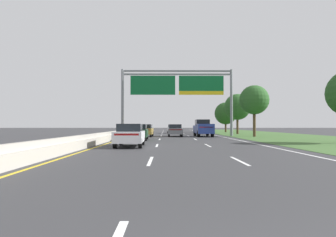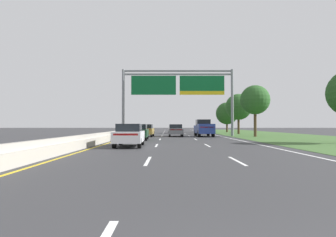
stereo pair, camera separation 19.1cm
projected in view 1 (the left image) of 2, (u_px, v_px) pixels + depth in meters
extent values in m
plane|color=#333335|center=(175.00, 137.00, 36.47)|extent=(220.00, 220.00, 0.00)
cube|color=white|center=(150.00, 161.00, 11.96)|extent=(0.14, 3.00, 0.01)
cube|color=white|center=(157.00, 145.00, 20.96)|extent=(0.14, 3.00, 0.01)
cube|color=white|center=(160.00, 139.00, 29.96)|extent=(0.14, 3.00, 0.01)
cube|color=white|center=(161.00, 136.00, 38.95)|extent=(0.14, 3.00, 0.01)
cube|color=white|center=(162.00, 134.00, 47.95)|extent=(0.14, 3.00, 0.01)
cube|color=white|center=(163.00, 132.00, 56.95)|extent=(0.14, 3.00, 0.01)
cube|color=white|center=(163.00, 131.00, 65.95)|extent=(0.14, 3.00, 0.01)
cube|color=white|center=(163.00, 131.00, 74.95)|extent=(0.14, 3.00, 0.01)
cube|color=white|center=(164.00, 130.00, 83.94)|extent=(0.14, 3.00, 0.01)
cube|color=white|center=(239.00, 161.00, 11.99)|extent=(0.14, 3.00, 0.01)
cube|color=white|center=(208.00, 145.00, 20.99)|extent=(0.14, 3.00, 0.01)
cube|color=white|center=(195.00, 139.00, 29.98)|extent=(0.14, 3.00, 0.01)
cube|color=white|center=(188.00, 136.00, 38.98)|extent=(0.14, 3.00, 0.01)
cube|color=white|center=(184.00, 134.00, 47.98)|extent=(0.14, 3.00, 0.01)
cube|color=white|center=(181.00, 132.00, 56.98)|extent=(0.14, 3.00, 0.01)
cube|color=white|center=(179.00, 131.00, 65.98)|extent=(0.14, 3.00, 0.01)
cube|color=white|center=(178.00, 131.00, 74.97)|extent=(0.14, 3.00, 0.01)
cube|color=white|center=(176.00, 130.00, 83.97)|extent=(0.14, 3.00, 0.01)
cube|color=white|center=(222.00, 137.00, 36.51)|extent=(0.16, 106.00, 0.01)
cube|color=gold|center=(129.00, 137.00, 36.43)|extent=(0.16, 106.00, 0.01)
cube|color=#3D602D|center=(285.00, 137.00, 36.57)|extent=(14.00, 110.00, 0.02)
cube|color=#A8A399|center=(123.00, 135.00, 36.43)|extent=(0.60, 110.00, 0.55)
cube|color=#A8A399|center=(123.00, 131.00, 36.44)|extent=(0.25, 110.00, 0.30)
cylinder|color=gray|center=(122.00, 103.00, 38.76)|extent=(0.36, 0.36, 9.00)
cylinder|color=gray|center=(231.00, 103.00, 38.87)|extent=(0.36, 0.36, 9.00)
cube|color=gray|center=(177.00, 71.00, 38.91)|extent=(14.70, 0.24, 0.20)
cube|color=gray|center=(177.00, 74.00, 38.90)|extent=(14.70, 0.24, 0.20)
cube|color=#0C602D|center=(153.00, 85.00, 38.66)|extent=(6.00, 0.12, 2.56)
cube|color=#0C602D|center=(201.00, 83.00, 38.71)|extent=(6.00, 0.12, 2.06)
cube|color=yellow|center=(201.00, 93.00, 38.69)|extent=(6.00, 0.12, 0.50)
cube|color=navy|center=(203.00, 129.00, 37.20)|extent=(2.12, 5.44, 1.00)
cube|color=black|center=(202.00, 123.00, 38.07)|extent=(1.76, 1.94, 0.78)
cube|color=#B21414|center=(207.00, 127.00, 34.55)|extent=(1.68, 0.12, 0.12)
cube|color=navy|center=(205.00, 125.00, 35.49)|extent=(2.04, 1.99, 0.20)
cylinder|color=black|center=(195.00, 133.00, 39.00)|extent=(0.32, 0.85, 0.84)
cylinder|color=black|center=(207.00, 133.00, 39.05)|extent=(0.32, 0.85, 0.84)
cylinder|color=black|center=(199.00, 134.00, 35.33)|extent=(0.32, 0.85, 0.84)
cylinder|color=black|center=(212.00, 134.00, 35.38)|extent=(0.32, 0.85, 0.84)
cube|color=#B2B5BA|center=(173.00, 129.00, 51.80)|extent=(1.89, 4.43, 0.72)
cube|color=black|center=(173.00, 126.00, 51.76)|extent=(1.60, 2.32, 0.52)
cube|color=#B21414|center=(173.00, 128.00, 49.64)|extent=(1.53, 0.10, 0.12)
cylinder|color=black|center=(168.00, 131.00, 53.26)|extent=(0.23, 0.66, 0.66)
cylinder|color=black|center=(177.00, 131.00, 53.30)|extent=(0.23, 0.66, 0.66)
cylinder|color=black|center=(168.00, 132.00, 50.27)|extent=(0.23, 0.66, 0.66)
cylinder|color=black|center=(177.00, 132.00, 50.31)|extent=(0.23, 0.66, 0.66)
cube|color=silver|center=(130.00, 137.00, 19.85)|extent=(1.91, 4.44, 0.72)
cube|color=black|center=(130.00, 128.00, 19.81)|extent=(1.61, 2.33, 0.52)
cube|color=#B21414|center=(126.00, 134.00, 17.69)|extent=(1.53, 0.11, 0.12)
cylinder|color=black|center=(121.00, 141.00, 21.31)|extent=(0.23, 0.66, 0.66)
cylinder|color=black|center=(143.00, 141.00, 21.36)|extent=(0.23, 0.66, 0.66)
cylinder|color=black|center=(115.00, 143.00, 18.32)|extent=(0.23, 0.66, 0.66)
cylinder|color=black|center=(140.00, 143.00, 18.37)|extent=(0.23, 0.66, 0.66)
cube|color=#193D23|center=(138.00, 133.00, 28.42)|extent=(1.92, 4.44, 0.72)
cube|color=black|center=(138.00, 127.00, 28.38)|extent=(1.62, 2.34, 0.52)
cube|color=#B21414|center=(137.00, 131.00, 26.26)|extent=(1.53, 0.12, 0.12)
cylinder|color=black|center=(132.00, 136.00, 29.88)|extent=(0.24, 0.66, 0.66)
cylinder|color=black|center=(147.00, 136.00, 29.93)|extent=(0.24, 0.66, 0.66)
cylinder|color=black|center=(128.00, 137.00, 26.89)|extent=(0.24, 0.66, 0.66)
cylinder|color=black|center=(146.00, 137.00, 26.94)|extent=(0.24, 0.66, 0.66)
cube|color=#A38438|center=(145.00, 131.00, 36.57)|extent=(1.92, 4.44, 0.72)
cube|color=black|center=(145.00, 126.00, 36.54)|extent=(1.62, 2.33, 0.52)
cube|color=#B21414|center=(144.00, 130.00, 34.42)|extent=(1.53, 0.11, 0.12)
cylinder|color=black|center=(140.00, 134.00, 38.07)|extent=(0.23, 0.66, 0.66)
cylinder|color=black|center=(153.00, 134.00, 38.05)|extent=(0.23, 0.66, 0.66)
cylinder|color=black|center=(138.00, 134.00, 35.08)|extent=(0.23, 0.66, 0.66)
cylinder|color=black|center=(151.00, 134.00, 35.06)|extent=(0.23, 0.66, 0.66)
cube|color=slate|center=(175.00, 131.00, 37.43)|extent=(1.82, 4.40, 0.72)
cube|color=black|center=(175.00, 126.00, 37.39)|extent=(1.57, 2.30, 0.52)
cube|color=#B21414|center=(176.00, 130.00, 35.27)|extent=(1.53, 0.08, 0.12)
cylinder|color=black|center=(169.00, 134.00, 38.91)|extent=(0.22, 0.66, 0.66)
cylinder|color=black|center=(181.00, 134.00, 38.92)|extent=(0.22, 0.66, 0.66)
cylinder|color=black|center=(169.00, 134.00, 35.92)|extent=(0.22, 0.66, 0.66)
cylinder|color=black|center=(182.00, 134.00, 35.93)|extent=(0.22, 0.66, 0.66)
cylinder|color=#4C3823|center=(254.00, 124.00, 36.41)|extent=(0.36, 0.36, 3.19)
sphere|color=#285623|center=(254.00, 100.00, 36.48)|extent=(3.70, 3.70, 3.70)
cylinder|color=#4C3823|center=(237.00, 126.00, 46.91)|extent=(0.36, 0.36, 2.73)
sphere|color=#285623|center=(237.00, 107.00, 46.97)|extent=(4.25, 4.25, 4.25)
cylinder|color=#4C3823|center=(226.00, 127.00, 58.35)|extent=(0.36, 0.36, 2.04)
sphere|color=#234C1E|center=(226.00, 113.00, 58.41)|extent=(4.46, 4.46, 4.46)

